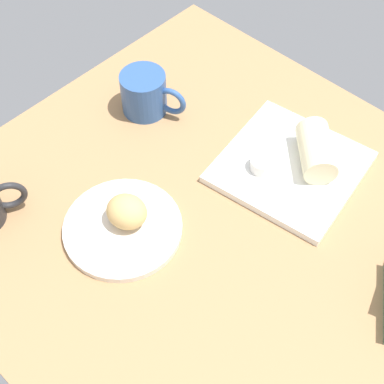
% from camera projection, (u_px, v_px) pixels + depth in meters
% --- Properties ---
extents(dining_table, '(1.10, 0.90, 0.04)m').
position_uv_depth(dining_table, '(243.00, 243.00, 1.03)').
color(dining_table, '#9E754C').
rests_on(dining_table, ground).
extents(round_plate, '(0.22, 0.22, 0.01)m').
position_uv_depth(round_plate, '(123.00, 228.00, 1.02)').
color(round_plate, silver).
rests_on(round_plate, dining_table).
extents(scone_pastry, '(0.09, 0.08, 0.06)m').
position_uv_depth(scone_pastry, '(127.00, 212.00, 0.99)').
color(scone_pastry, tan).
rests_on(scone_pastry, round_plate).
extents(square_plate, '(0.29, 0.29, 0.02)m').
position_uv_depth(square_plate, '(290.00, 167.00, 1.10)').
color(square_plate, white).
rests_on(square_plate, dining_table).
extents(sauce_cup, '(0.05, 0.05, 0.03)m').
position_uv_depth(sauce_cup, '(263.00, 164.00, 1.08)').
color(sauce_cup, silver).
rests_on(sauce_cup, square_plate).
extents(breakfast_wrap, '(0.13, 0.13, 0.07)m').
position_uv_depth(breakfast_wrap, '(316.00, 151.00, 1.07)').
color(breakfast_wrap, beige).
rests_on(breakfast_wrap, square_plate).
extents(second_mug, '(0.14, 0.10, 0.09)m').
position_uv_depth(second_mug, '(145.00, 93.00, 1.17)').
color(second_mug, '#2D518C').
rests_on(second_mug, dining_table).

